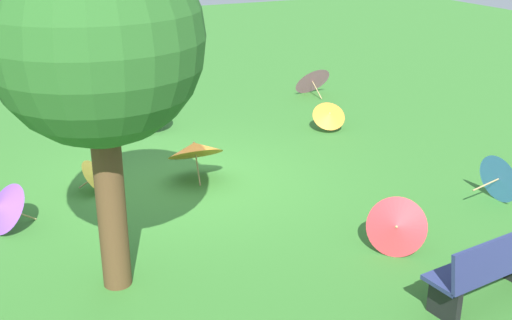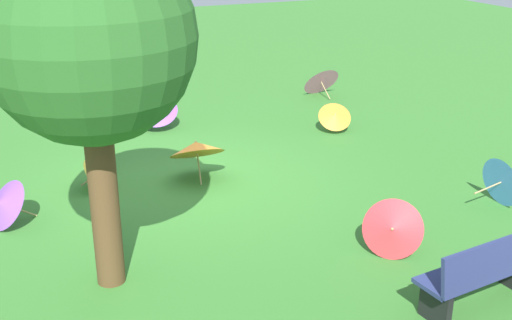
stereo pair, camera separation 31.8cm
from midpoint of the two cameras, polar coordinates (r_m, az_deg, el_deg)
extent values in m
plane|color=#387A2D|center=(10.45, -7.32, -2.09)|extent=(40.00, 40.00, 0.00)
cube|color=navy|center=(7.55, 18.77, -8.90)|extent=(1.64, 0.63, 0.05)
cube|color=navy|center=(7.34, 20.16, -7.99)|extent=(1.60, 0.30, 0.45)
cube|color=black|center=(7.23, 15.21, -11.97)|extent=(0.13, 0.41, 0.45)
cylinder|color=brown|center=(7.39, -14.04, -3.32)|extent=(0.33, 0.33, 2.21)
sphere|color=#286023|center=(6.87, -15.36, 10.35)|extent=(2.26, 2.26, 2.26)
cylinder|color=tan|center=(9.61, -21.05, -4.53)|extent=(0.39, 0.17, 0.31)
cone|color=purple|center=(9.44, -22.56, -3.95)|extent=(0.78, 0.89, 0.67)
cylinder|color=tan|center=(15.28, 4.86, 6.22)|extent=(0.05, 0.42, 0.35)
cone|color=pink|center=(15.43, 4.35, 7.19)|extent=(0.93, 0.73, 0.78)
sphere|color=tan|center=(15.46, 4.24, 7.40)|extent=(0.04, 0.05, 0.05)
cylinder|color=tan|center=(8.61, 11.39, -5.85)|extent=(0.31, 0.36, 0.24)
cone|color=#D8383F|center=(8.30, 11.33, -5.86)|extent=(0.89, 0.85, 0.75)
sphere|color=tan|center=(8.24, 11.32, -5.86)|extent=(0.06, 0.06, 0.05)
cylinder|color=tan|center=(10.04, 18.93, -2.10)|extent=(0.50, 0.04, 0.11)
cone|color=#4C8CE5|center=(10.22, 20.17, -1.49)|extent=(0.27, 0.76, 0.76)
sphere|color=tan|center=(10.26, 20.40, -1.38)|extent=(0.04, 0.04, 0.04)
cylinder|color=tan|center=(13.03, 5.63, 3.45)|extent=(0.10, 0.27, 0.31)
cone|color=orange|center=(12.83, 5.83, 4.02)|extent=(0.78, 0.72, 0.51)
sphere|color=tan|center=(12.78, 5.87, 4.14)|extent=(0.05, 0.06, 0.05)
cylinder|color=tan|center=(13.20, -10.07, 3.65)|extent=(0.10, 0.28, 0.39)
cone|color=purple|center=(12.97, -10.15, 4.46)|extent=(1.05, 1.00, 0.60)
sphere|color=tan|center=(12.92, -10.17, 4.65)|extent=(0.05, 0.06, 0.05)
cylinder|color=tan|center=(10.34, -6.06, -0.90)|extent=(0.05, 0.26, 0.46)
cone|color=orange|center=(10.37, -6.35, 1.01)|extent=(0.98, 0.97, 0.59)
sphere|color=tan|center=(10.39, -6.43, 1.54)|extent=(0.04, 0.05, 0.05)
cylinder|color=tan|center=(10.45, -15.64, -1.92)|extent=(0.27, 0.16, 0.22)
cone|color=yellow|center=(10.34, -14.78, -1.30)|extent=(0.66, 0.73, 0.53)
sphere|color=tan|center=(10.32, -14.60, -1.16)|extent=(0.06, 0.06, 0.05)
camera|label=1|loc=(0.16, -90.94, -0.36)|focal=44.93mm
camera|label=2|loc=(0.16, 89.06, 0.36)|focal=44.93mm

